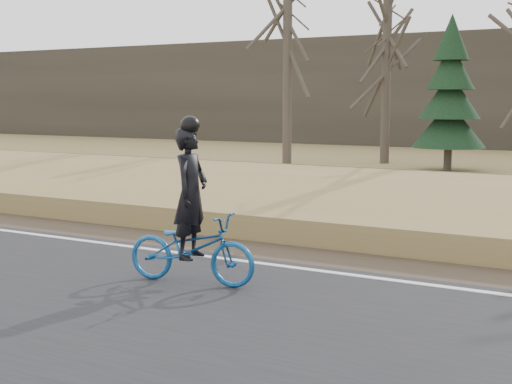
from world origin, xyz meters
The scene contains 7 objects.
ground centered at (0.00, 0.00, 0.00)m, with size 120.00×120.00×0.00m, color olive.
road centered at (0.00, -2.50, 0.03)m, with size 120.00×6.00×0.06m, color black.
edge_line centered at (0.00, 0.20, 0.07)m, with size 120.00×0.12×0.01m, color silver.
cyclist centered at (-3.82, -1.26, 0.77)m, with size 1.90×0.89×2.25m.
bare_tree_far_left centered at (-11.08, 15.83, 3.85)m, with size 0.36×0.36×7.71m, color #474034.
bare_tree_left centered at (-7.93, 18.20, 3.95)m, with size 0.36×0.36×7.89m, color #474034.
conifer centered at (-4.94, 16.40, 2.60)m, with size 2.60×2.60×5.50m.
Camera 1 is at (1.53, -8.99, 2.51)m, focal length 50.00 mm.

